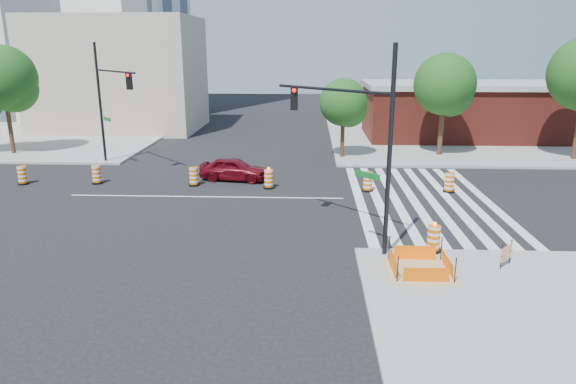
% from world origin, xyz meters
% --- Properties ---
extents(ground, '(120.00, 120.00, 0.00)m').
position_xyz_m(ground, '(0.00, 0.00, 0.00)').
color(ground, black).
rests_on(ground, ground).
extents(sidewalk_ne, '(22.00, 22.00, 0.15)m').
position_xyz_m(sidewalk_ne, '(18.00, 18.00, 0.07)').
color(sidewalk_ne, gray).
rests_on(sidewalk_ne, ground).
extents(sidewalk_nw, '(22.00, 22.00, 0.15)m').
position_xyz_m(sidewalk_nw, '(-18.00, 18.00, 0.07)').
color(sidewalk_nw, gray).
rests_on(sidewalk_nw, ground).
extents(crosswalk_east, '(6.75, 13.50, 0.01)m').
position_xyz_m(crosswalk_east, '(10.95, 0.00, 0.01)').
color(crosswalk_east, silver).
rests_on(crosswalk_east, ground).
extents(lane_centerline, '(14.00, 0.12, 0.01)m').
position_xyz_m(lane_centerline, '(0.00, 0.00, 0.01)').
color(lane_centerline, silver).
rests_on(lane_centerline, ground).
extents(excavation_pit, '(2.20, 2.20, 0.90)m').
position_xyz_m(excavation_pit, '(9.00, -9.00, 0.22)').
color(excavation_pit, tan).
rests_on(excavation_pit, ground).
extents(brick_storefront, '(16.50, 8.50, 4.60)m').
position_xyz_m(brick_storefront, '(18.00, 18.00, 2.32)').
color(brick_storefront, maroon).
rests_on(brick_storefront, ground).
extents(beige_midrise, '(14.00, 10.00, 10.00)m').
position_xyz_m(beige_midrise, '(-12.00, 22.00, 5.00)').
color(beige_midrise, tan).
rests_on(beige_midrise, ground).
extents(red_coupe, '(4.06, 2.12, 1.32)m').
position_xyz_m(red_coupe, '(0.95, 3.47, 0.66)').
color(red_coupe, '#5E0811').
rests_on(red_coupe, ground).
extents(signal_pole_se, '(4.11, 3.95, 7.37)m').
position_xyz_m(signal_pole_se, '(6.92, -6.43, 4.53)').
color(signal_pole_se, black).
rests_on(signal_pole_se, ground).
extents(signal_pole_nw, '(3.95, 4.28, 7.53)m').
position_xyz_m(signal_pole_nw, '(-7.13, 6.54, 4.63)').
color(signal_pole_nw, black).
rests_on(signal_pole_nw, ground).
extents(pit_drum, '(0.58, 0.58, 1.15)m').
position_xyz_m(pit_drum, '(9.83, -7.23, 0.63)').
color(pit_drum, black).
rests_on(pit_drum, ground).
extents(barricade, '(0.56, 0.56, 0.89)m').
position_xyz_m(barricade, '(11.99, -8.46, 0.64)').
color(barricade, '#EA6204').
rests_on(barricade, ground).
extents(tree_north_b, '(4.45, 4.45, 7.57)m').
position_xyz_m(tree_north_b, '(-15.65, 9.95, 5.09)').
color(tree_north_b, '#382314').
rests_on(tree_north_b, ground).
extents(tree_north_c, '(3.20, 3.18, 5.41)m').
position_xyz_m(tree_north_c, '(7.53, 9.72, 3.63)').
color(tree_north_c, '#382314').
rests_on(tree_north_c, ground).
extents(tree_north_d, '(4.13, 4.13, 7.02)m').
position_xyz_m(tree_north_d, '(14.36, 10.70, 4.71)').
color(tree_north_d, '#382314').
rests_on(tree_north_d, ground).
extents(median_drum_0, '(0.60, 0.60, 1.02)m').
position_xyz_m(median_drum_0, '(-10.64, 2.03, 0.48)').
color(median_drum_0, black).
rests_on(median_drum_0, ground).
extents(median_drum_1, '(0.60, 0.60, 1.02)m').
position_xyz_m(median_drum_1, '(-6.59, 2.36, 0.48)').
color(median_drum_1, black).
rests_on(median_drum_1, ground).
extents(median_drum_2, '(0.60, 0.60, 1.02)m').
position_xyz_m(median_drum_2, '(-1.08, 2.16, 0.48)').
color(median_drum_2, black).
rests_on(median_drum_2, ground).
extents(median_drum_3, '(0.60, 0.60, 1.18)m').
position_xyz_m(median_drum_3, '(3.09, 1.78, 0.49)').
color(median_drum_3, black).
rests_on(median_drum_3, ground).
extents(median_drum_4, '(0.60, 0.60, 1.02)m').
position_xyz_m(median_drum_4, '(8.37, 1.45, 0.48)').
color(median_drum_4, black).
rests_on(median_drum_4, ground).
extents(median_drum_5, '(0.60, 0.60, 1.02)m').
position_xyz_m(median_drum_5, '(12.63, 1.44, 0.48)').
color(median_drum_5, black).
rests_on(median_drum_5, ground).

